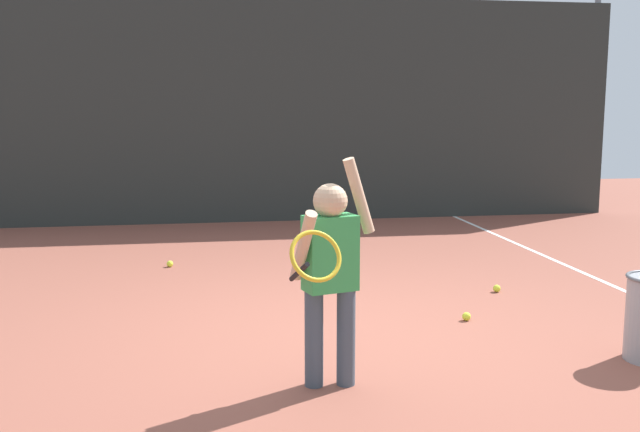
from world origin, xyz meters
name	(u,v)px	position (x,y,z in m)	size (l,w,h in m)	color
ground_plane	(339,333)	(0.00, 0.00, 0.00)	(20.00, 20.00, 0.00)	brown
court_line_sideline	(610,285)	(2.75, 1.00, 0.00)	(0.05, 9.00, 0.00)	white
back_fence_windscreen	(269,111)	(0.00, 5.26, 1.57)	(10.17, 0.08, 3.14)	#282D2B
fence_post_1	(268,105)	(0.00, 5.32, 1.64)	(0.09, 0.09, 3.29)	slate
fence_post_2	(592,105)	(4.94, 5.32, 1.64)	(0.09, 0.09, 3.29)	slate
tennis_player	(330,266)	(-0.24, -0.99, 0.73)	(0.61, 0.70, 1.35)	#3F4C59
tennis_ball_1	(323,231)	(0.57, 4.12, 0.03)	(0.07, 0.07, 0.07)	#CCE033
tennis_ball_2	(170,264)	(-1.30, 2.43, 0.03)	(0.07, 0.07, 0.07)	#CCE033
tennis_ball_4	(497,288)	(1.61, 0.92, 0.03)	(0.07, 0.07, 0.07)	#CCE033
tennis_ball_5	(311,251)	(0.23, 2.85, 0.03)	(0.07, 0.07, 0.07)	#CCE033
tennis_ball_6	(466,316)	(1.03, 0.14, 0.03)	(0.07, 0.07, 0.07)	#CCE033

